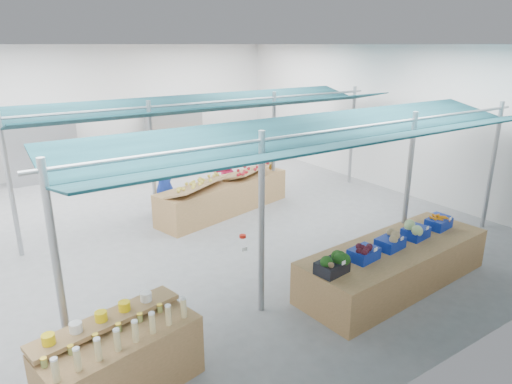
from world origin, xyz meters
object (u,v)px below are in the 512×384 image
crate_stack (435,230)px  vendor_left (164,181)px  bottle_shelf (120,360)px  veg_counter (395,264)px  fruit_counter (225,197)px  vendor_right (223,171)px

crate_stack → vendor_left: size_ratio=0.42×
bottle_shelf → veg_counter: (5.04, -0.08, -0.08)m
veg_counter → crate_stack: bearing=13.7°
bottle_shelf → fruit_counter: (4.36, 4.92, -0.04)m
crate_stack → fruit_counter: bearing=123.1°
fruit_counter → vendor_left: bearing=123.5°
fruit_counter → crate_stack: 5.16m
veg_counter → vendor_right: bearing=86.8°
crate_stack → vendor_right: vendor_right is taller
bottle_shelf → fruit_counter: bearing=36.7°
fruit_counter → crate_stack: (2.82, -4.32, -0.09)m
veg_counter → vendor_left: 6.40m
veg_counter → crate_stack: veg_counter is taller
vendor_left → crate_stack: bearing=112.5°
bottle_shelf → crate_stack: (7.17, 0.60, -0.14)m
bottle_shelf → vendor_right: size_ratio=1.32×
vendor_right → crate_stack: bearing=98.2°
vendor_left → bottle_shelf: bearing=48.3°
veg_counter → bottle_shelf: bearing=175.1°
bottle_shelf → crate_stack: bottle_shelf is taller
bottle_shelf → crate_stack: bearing=-7.0°
veg_counter → vendor_right: size_ratio=2.53×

